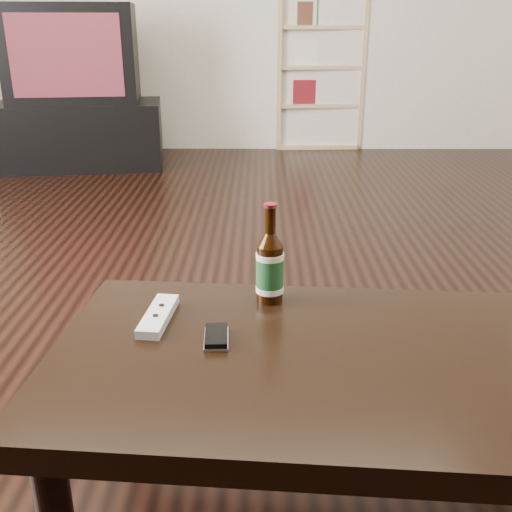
{
  "coord_description": "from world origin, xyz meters",
  "views": [
    {
      "loc": [
        0.23,
        -1.81,
        0.96
      ],
      "look_at": [
        0.22,
        -0.62,
        0.49
      ],
      "focal_mm": 42.0,
      "sensor_mm": 36.0,
      "label": 1
    }
  ],
  "objects_px": {
    "coffee_table": "(324,377)",
    "phone": "(216,337)",
    "tv_stand": "(81,135)",
    "remote": "(158,316)",
    "tv": "(72,54)",
    "beer_bottle": "(270,268)",
    "bookshelf": "(317,63)"
  },
  "relations": [
    {
      "from": "bookshelf",
      "to": "phone",
      "type": "height_order",
      "value": "bookshelf"
    },
    {
      "from": "tv",
      "to": "coffee_table",
      "type": "xyz_separation_m",
      "value": [
        1.37,
        -3.22,
        -0.42
      ]
    },
    {
      "from": "tv_stand",
      "to": "coffee_table",
      "type": "distance_m",
      "value": 3.5
    },
    {
      "from": "tv_stand",
      "to": "phone",
      "type": "bearing_deg",
      "value": -77.63
    },
    {
      "from": "tv",
      "to": "beer_bottle",
      "type": "height_order",
      "value": "tv"
    },
    {
      "from": "coffee_table",
      "to": "phone",
      "type": "height_order",
      "value": "phone"
    },
    {
      "from": "tv",
      "to": "phone",
      "type": "distance_m",
      "value": 3.4
    },
    {
      "from": "tv_stand",
      "to": "bookshelf",
      "type": "distance_m",
      "value": 1.92
    },
    {
      "from": "remote",
      "to": "beer_bottle",
      "type": "bearing_deg",
      "value": 28.38
    },
    {
      "from": "phone",
      "to": "remote",
      "type": "height_order",
      "value": "remote"
    },
    {
      "from": "phone",
      "to": "bookshelf",
      "type": "bearing_deg",
      "value": 79.39
    },
    {
      "from": "coffee_table",
      "to": "beer_bottle",
      "type": "relative_size",
      "value": 4.83
    },
    {
      "from": "beer_bottle",
      "to": "phone",
      "type": "xyz_separation_m",
      "value": [
        -0.11,
        -0.18,
        -0.07
      ]
    },
    {
      "from": "beer_bottle",
      "to": "remote",
      "type": "height_order",
      "value": "beer_bottle"
    },
    {
      "from": "bookshelf",
      "to": "remote",
      "type": "xyz_separation_m",
      "value": [
        -0.66,
        -3.86,
        -0.26
      ]
    },
    {
      "from": "bookshelf",
      "to": "remote",
      "type": "distance_m",
      "value": 3.92
    },
    {
      "from": "bookshelf",
      "to": "remote",
      "type": "relative_size",
      "value": 7.17
    },
    {
      "from": "phone",
      "to": "remote",
      "type": "distance_m",
      "value": 0.15
    },
    {
      "from": "bookshelf",
      "to": "coffee_table",
      "type": "height_order",
      "value": "bookshelf"
    },
    {
      "from": "remote",
      "to": "tv",
      "type": "bearing_deg",
      "value": 114.47
    },
    {
      "from": "tv",
      "to": "remote",
      "type": "xyz_separation_m",
      "value": [
        1.04,
        -3.09,
        -0.36
      ]
    },
    {
      "from": "bookshelf",
      "to": "remote",
      "type": "bearing_deg",
      "value": -103.02
    },
    {
      "from": "phone",
      "to": "remote",
      "type": "xyz_separation_m",
      "value": [
        -0.13,
        0.08,
        0.0
      ]
    },
    {
      "from": "tv",
      "to": "coffee_table",
      "type": "relative_size",
      "value": 0.84
    },
    {
      "from": "beer_bottle",
      "to": "phone",
      "type": "height_order",
      "value": "beer_bottle"
    },
    {
      "from": "tv_stand",
      "to": "remote",
      "type": "height_order",
      "value": "tv_stand"
    },
    {
      "from": "coffee_table",
      "to": "phone",
      "type": "bearing_deg",
      "value": 166.47
    },
    {
      "from": "coffee_table",
      "to": "remote",
      "type": "distance_m",
      "value": 0.36
    },
    {
      "from": "bookshelf",
      "to": "coffee_table",
      "type": "relative_size",
      "value": 1.17
    },
    {
      "from": "tv_stand",
      "to": "beer_bottle",
      "type": "relative_size",
      "value": 5.0
    },
    {
      "from": "tv_stand",
      "to": "beer_bottle",
      "type": "xyz_separation_m",
      "value": [
        1.27,
        -2.99,
        0.24
      ]
    },
    {
      "from": "remote",
      "to": "phone",
      "type": "bearing_deg",
      "value": -27.86
    }
  ]
}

